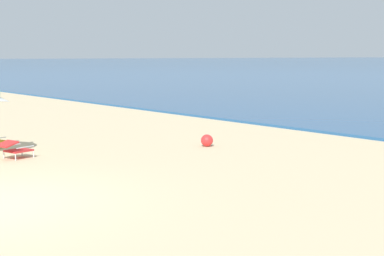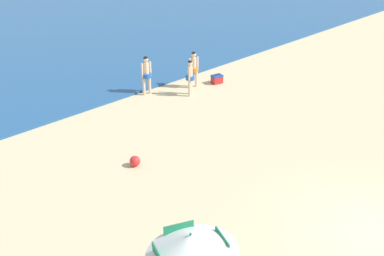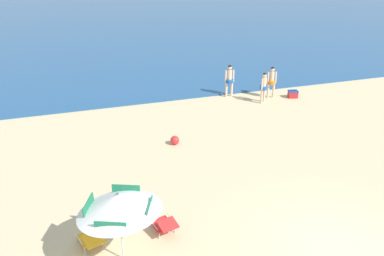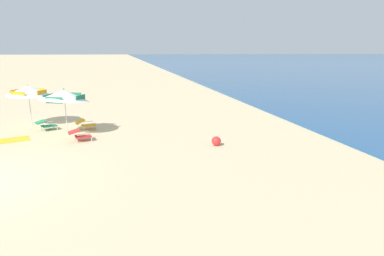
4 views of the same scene
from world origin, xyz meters
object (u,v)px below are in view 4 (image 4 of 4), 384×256
(lounge_chair_beside_umbrella, at_px, (46,124))
(beach_umbrella_striped_second, at_px, (28,90))
(beach_umbrella_striped_main, at_px, (64,95))
(lounge_chair_under_umbrella, at_px, (80,134))
(lounge_chair_facing_sea, at_px, (86,124))
(beach_ball, at_px, (216,141))
(beach_towel, at_px, (5,141))

(lounge_chair_beside_umbrella, bearing_deg, beach_umbrella_striped_second, -144.67)
(beach_umbrella_striped_main, bearing_deg, lounge_chair_under_umbrella, 27.93)
(beach_umbrella_striped_main, distance_m, lounge_chair_beside_umbrella, 2.04)
(lounge_chair_facing_sea, distance_m, beach_ball, 6.36)
(beach_ball, bearing_deg, lounge_chair_under_umbrella, -108.81)
(lounge_chair_facing_sea, height_order, beach_towel, lounge_chair_facing_sea)
(lounge_chair_beside_umbrella, distance_m, lounge_chair_facing_sea, 1.79)
(lounge_chair_facing_sea, relative_size, beach_ball, 2.74)
(lounge_chair_under_umbrella, height_order, lounge_chair_facing_sea, lounge_chair_facing_sea)
(beach_umbrella_striped_main, relative_size, lounge_chair_under_umbrella, 3.07)
(lounge_chair_under_umbrella, distance_m, beach_ball, 5.47)
(beach_umbrella_striped_second, xyz_separation_m, lounge_chair_facing_sea, (1.58, 2.70, -1.43))
(beach_umbrella_striped_second, bearing_deg, beach_ball, 55.76)
(beach_umbrella_striped_main, distance_m, beach_ball, 6.75)
(beach_umbrella_striped_second, bearing_deg, beach_umbrella_striped_main, 40.73)
(lounge_chair_beside_umbrella, relative_size, lounge_chair_facing_sea, 1.00)
(beach_umbrella_striped_main, distance_m, beach_umbrella_striped_second, 3.05)
(beach_umbrella_striped_main, distance_m, lounge_chair_under_umbrella, 2.02)
(beach_ball, bearing_deg, beach_umbrella_striped_main, -117.31)
(beach_umbrella_striped_second, relative_size, lounge_chair_under_umbrella, 2.95)
(beach_umbrella_striped_main, height_order, lounge_chair_beside_umbrella, beach_umbrella_striped_main)
(lounge_chair_facing_sea, bearing_deg, lounge_chair_under_umbrella, -1.20)
(beach_umbrella_striped_main, xyz_separation_m, lounge_chair_beside_umbrella, (-1.00, -1.06, -1.43))
(lounge_chair_under_umbrella, relative_size, lounge_chair_beside_umbrella, 0.96)
(beach_umbrella_striped_main, height_order, beach_ball, beach_umbrella_striped_main)
(beach_umbrella_striped_second, height_order, lounge_chair_under_umbrella, beach_umbrella_striped_second)
(lounge_chair_facing_sea, xyz_separation_m, beach_ball, (3.75, 5.14, -0.09))
(beach_umbrella_striped_second, distance_m, beach_ball, 9.60)
(lounge_chair_beside_umbrella, distance_m, beach_ball, 7.98)
(lounge_chair_under_umbrella, xyz_separation_m, lounge_chair_beside_umbrella, (-2.25, -1.72, 0.00))
(beach_towel, bearing_deg, lounge_chair_beside_umbrella, 141.59)
(beach_umbrella_striped_main, bearing_deg, lounge_chair_beside_umbrella, -133.29)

